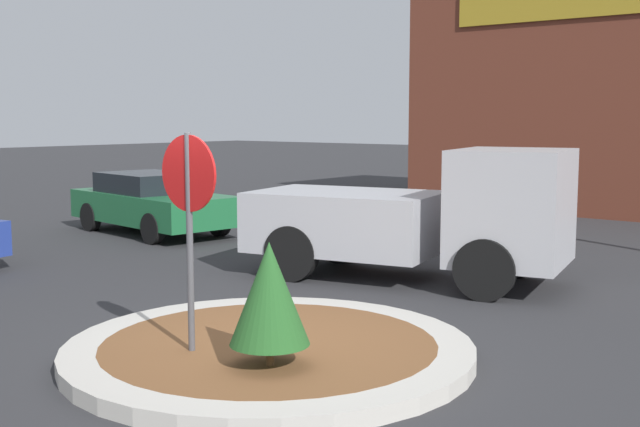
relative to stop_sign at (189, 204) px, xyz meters
The scene contains 7 objects.
ground_plane 1.96m from the stop_sign, 59.44° to the left, with size 120.00×120.00×0.00m, color #2D2D30.
traffic_island 1.88m from the stop_sign, 59.44° to the left, with size 4.53×4.53×0.18m.
stop_sign is the anchor object (origin of this frame).
island_shrub 1.32m from the stop_sign, ahead, with size 0.81×0.81×1.26m.
utility_truck 5.45m from the stop_sign, 95.31° to the left, with size 5.44×3.03×2.17m.
storefront_building 18.30m from the stop_sign, 94.10° to the left, with size 11.42×6.07×6.48m.
parked_sedan_green 10.29m from the stop_sign, 142.92° to the left, with size 4.63×2.45×1.39m.
Camera 1 is at (5.86, -6.37, 2.65)m, focal length 45.00 mm.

